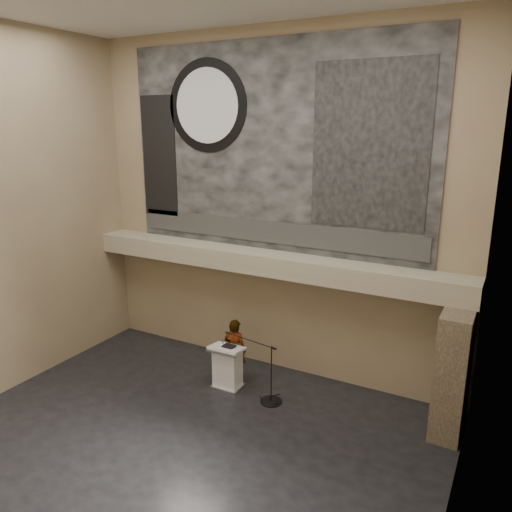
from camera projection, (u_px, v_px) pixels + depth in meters
The scene contains 18 objects.
floor at pixel (181, 445), 10.09m from camera, with size 10.00×10.00×0.00m, color black.
wall_back at pixel (271, 208), 12.37m from camera, with size 10.00×0.02×8.50m, color #846B53.
wall_right at pixel (470, 281), 6.68m from camera, with size 0.02×8.00×8.50m, color #846B53.
soffit at pixel (264, 262), 12.37m from camera, with size 10.00×0.80×0.50m, color gray.
sprinkler_left at pixel (209, 265), 13.14m from camera, with size 0.04×0.04×0.06m, color #B2893D.
sprinkler_right at pixel (335, 285), 11.53m from camera, with size 0.04×0.04×0.06m, color #B2893D.
banner at pixel (271, 148), 11.97m from camera, with size 8.00×0.05×5.00m, color black.
banner_text_strip at pixel (270, 232), 12.47m from camera, with size 7.76×0.02×0.55m, color #2B2B2B.
banner_clock_rim at pixel (207, 106), 12.51m from camera, with size 2.30×2.30×0.02m, color black.
banner_clock_face at pixel (206, 106), 12.49m from camera, with size 1.84×1.84×0.02m, color silver.
banner_building_print at pixel (369, 146), 10.80m from camera, with size 2.60×0.02×3.60m, color black.
banner_brick_print at pixel (159, 157), 13.58m from camera, with size 1.10×0.02×3.20m, color black.
stone_pier at pixel (453, 371), 10.26m from camera, with size 0.60×1.40×2.70m, color #45392A.
lectern at pixel (227, 367), 12.10m from camera, with size 0.80×0.58×1.14m.
binder at pixel (229, 346), 11.94m from camera, with size 0.29×0.23×0.04m, color black.
papers at pixel (224, 346), 11.99m from camera, with size 0.22×0.30×0.01m, color white.
speaker_person at pixel (235, 350), 12.43m from camera, with size 0.59×0.39×1.62m, color white.
mic_stand at pixel (269, 393), 11.61m from camera, with size 1.62×0.52×1.42m.
Camera 1 is at (5.52, -6.95, 6.32)m, focal length 35.00 mm.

